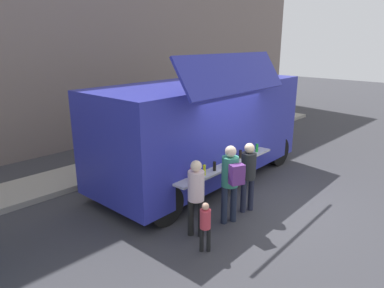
% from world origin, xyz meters
% --- Properties ---
extents(ground_plane, '(60.00, 60.00, 0.00)m').
position_xyz_m(ground_plane, '(0.00, 0.00, 0.00)').
color(ground_plane, '#38383D').
extents(curb_strip, '(28.00, 1.60, 0.15)m').
position_xyz_m(curb_strip, '(-3.75, 4.55, 0.07)').
color(curb_strip, '#9E998E').
rests_on(curb_strip, ground).
extents(food_truck_main, '(6.54, 3.25, 3.56)m').
position_xyz_m(food_truck_main, '(0.25, 1.93, 1.52)').
color(food_truck_main, '#2A30A1').
rests_on(food_truck_main, ground).
extents(trash_bin, '(0.60, 0.60, 1.03)m').
position_xyz_m(trash_bin, '(4.49, 4.25, 0.51)').
color(trash_bin, '#305E37').
rests_on(trash_bin, ground).
extents(customer_front_ordering, '(0.54, 0.34, 1.65)m').
position_xyz_m(customer_front_ordering, '(-0.48, -0.14, 0.98)').
color(customer_front_ordering, '#202337').
rests_on(customer_front_ordering, ground).
extents(customer_mid_with_backpack, '(0.45, 0.57, 1.75)m').
position_xyz_m(customer_mid_with_backpack, '(-1.19, -0.21, 1.07)').
color(customer_mid_with_backpack, '#1D2438').
rests_on(customer_mid_with_backpack, ground).
extents(customer_rear_waiting, '(0.33, 0.33, 1.62)m').
position_xyz_m(customer_rear_waiting, '(-2.07, -0.04, 0.97)').
color(customer_rear_waiting, black).
rests_on(customer_rear_waiting, ground).
extents(child_near_queue, '(0.20, 0.20, 1.00)m').
position_xyz_m(child_near_queue, '(-2.36, -0.55, 0.60)').
color(child_near_queue, black).
rests_on(child_near_queue, ground).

